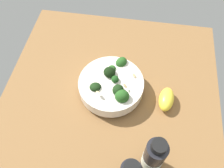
# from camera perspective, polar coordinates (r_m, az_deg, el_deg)

# --- Properties ---
(ground_plane) EXTENTS (0.71, 0.71, 0.04)m
(ground_plane) POSITION_cam_1_polar(r_m,az_deg,el_deg) (0.80, -0.21, -2.42)
(ground_plane) COLOR brown
(bowl_of_broccoli) EXTENTS (0.21, 0.21, 0.09)m
(bowl_of_broccoli) POSITION_cam_1_polar(r_m,az_deg,el_deg) (0.75, 0.08, -0.14)
(bowl_of_broccoli) COLOR silver
(bowl_of_broccoli) RESTS_ON ground_plane
(lemon_wedge) EXTENTS (0.06, 0.09, 0.05)m
(lemon_wedge) POSITION_cam_1_polar(r_m,az_deg,el_deg) (0.76, 12.99, -3.62)
(lemon_wedge) COLOR yellow
(lemon_wedge) RESTS_ON ground_plane
(bottle_tall) EXTENTS (0.05, 0.05, 0.17)m
(bottle_tall) POSITION_cam_1_polar(r_m,az_deg,el_deg) (0.63, 9.96, -17.01)
(bottle_tall) COLOR black
(bottle_tall) RESTS_ON ground_plane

